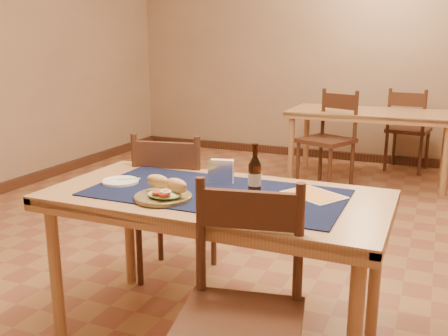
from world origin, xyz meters
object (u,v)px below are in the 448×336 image
at_px(chair_main_near, 241,313).
at_px(sandwich_plate, 164,193).
at_px(back_table, 370,119).
at_px(beer_bottle, 255,175).
at_px(napkin_holder, 221,172).
at_px(main_table, 216,210).
at_px(chair_main_far, 175,204).

relative_size(chair_main_near, sandwich_plate, 3.60).
distance_m(back_table, chair_main_near, 3.96).
xyz_separation_m(back_table, beer_bottle, (-0.10, -3.35, 0.18)).
xyz_separation_m(sandwich_plate, beer_bottle, (0.34, 0.25, 0.06)).
height_order(chair_main_near, sandwich_plate, chair_main_near).
height_order(chair_main_near, napkin_holder, chair_main_near).
distance_m(main_table, chair_main_far, 0.72).
bearing_deg(napkin_holder, chair_main_far, 144.05).
bearing_deg(sandwich_plate, beer_bottle, 35.71).
bearing_deg(chair_main_far, napkin_holder, -35.95).
relative_size(main_table, back_table, 0.94).
distance_m(chair_main_far, beer_bottle, 0.87).
relative_size(chair_main_far, sandwich_plate, 3.57).
bearing_deg(chair_main_near, sandwich_plate, 145.06).
height_order(chair_main_far, sandwich_plate, chair_main_far).
relative_size(sandwich_plate, napkin_holder, 1.86).
relative_size(back_table, chair_main_near, 1.79).
distance_m(sandwich_plate, napkin_holder, 0.37).
bearing_deg(back_table, beer_bottle, -91.71).
xyz_separation_m(chair_main_near, beer_bottle, (-0.17, 0.61, 0.35)).
xyz_separation_m(back_table, sandwich_plate, (-0.44, -3.59, 0.12)).
bearing_deg(main_table, chair_main_near, -57.75).
bearing_deg(back_table, main_table, -94.63).
xyz_separation_m(main_table, beer_bottle, (0.18, 0.05, 0.18)).
distance_m(chair_main_near, sandwich_plate, 0.69).
distance_m(back_table, beer_bottle, 3.35).
xyz_separation_m(back_table, napkin_holder, (-0.32, -3.24, 0.14)).
bearing_deg(main_table, sandwich_plate, -131.06).
relative_size(chair_main_far, chair_main_near, 0.99).
bearing_deg(chair_main_far, chair_main_near, -51.02).
relative_size(main_table, sandwich_plate, 6.07).
distance_m(main_table, napkin_holder, 0.22).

